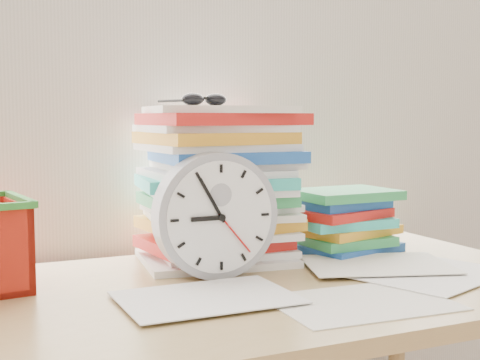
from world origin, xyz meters
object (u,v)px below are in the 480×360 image
paper_stack (220,184)px  book_stack (342,221)px  desk (217,328)px  clock (216,215)px

paper_stack → book_stack: paper_stack is taller
desk → book_stack: book_stack is taller
paper_stack → book_stack: size_ratio=1.35×
paper_stack → clock: size_ratio=1.37×
clock → book_stack: 0.38m
desk → clock: 0.21m
paper_stack → desk: bearing=-114.5°
book_stack → clock: bearing=-163.8°
book_stack → desk: bearing=-155.4°
clock → book_stack: (0.36, 0.10, -0.05)m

